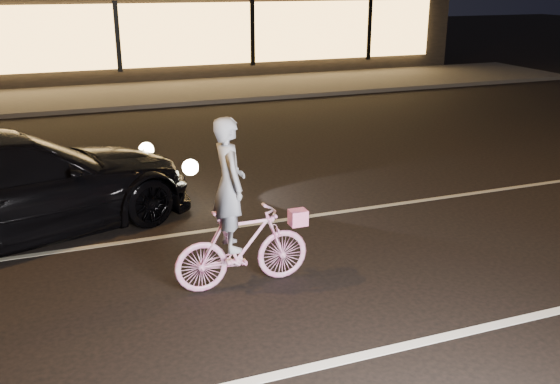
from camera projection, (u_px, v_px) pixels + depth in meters
name	position (u px, v px, depth m)	size (l,w,h in m)	color
ground	(292.00, 288.00, 7.13)	(90.00, 90.00, 0.00)	black
lane_stripe_near	(353.00, 358.00, 5.80)	(60.00, 0.12, 0.01)	silver
lane_stripe_far	(240.00, 226.00, 8.89)	(60.00, 0.10, 0.01)	gray
sidewalk	(130.00, 95.00, 18.59)	(30.00, 4.00, 0.12)	#383533
storefront	(102.00, 13.00, 23.19)	(25.40, 8.42, 4.20)	black
cyclist	(239.00, 229.00, 6.95)	(1.58, 0.54, 1.99)	#D63091
sedan	(10.00, 186.00, 8.32)	(5.42, 3.61, 1.46)	black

